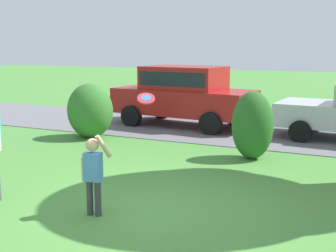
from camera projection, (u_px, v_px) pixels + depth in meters
name	position (u px, v px, depth m)	size (l,w,h in m)	color
ground_plane	(149.00, 210.00, 7.28)	(80.00, 80.00, 0.00)	#478438
driveway_strip	(257.00, 133.00, 13.58)	(28.00, 4.40, 0.02)	slate
shrub_near_tree	(90.00, 113.00, 12.85)	(1.31, 1.19, 1.53)	#33702B
shrub_centre_left	(253.00, 125.00, 10.40)	(0.96, 0.85, 1.57)	#286023
parked_suv	(184.00, 93.00, 14.59)	(4.85, 2.42, 1.92)	maroon
child_thrower	(93.00, 170.00, 6.93)	(0.44, 0.29, 1.29)	#383842
frisbee	(146.00, 99.00, 7.15)	(0.31, 0.26, 0.22)	red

